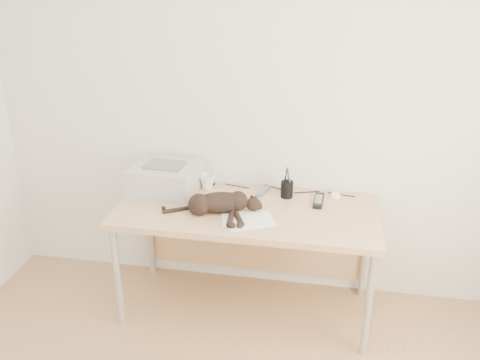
% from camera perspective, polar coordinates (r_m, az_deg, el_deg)
% --- Properties ---
extents(wall_back, '(3.50, 0.00, 3.50)m').
position_cam_1_polar(wall_back, '(3.38, 1.84, 8.13)').
color(wall_back, silver).
rests_on(wall_back, floor).
extents(desk, '(1.60, 0.70, 0.74)m').
position_cam_1_polar(desk, '(3.39, 0.99, -4.46)').
color(desk, tan).
rests_on(desk, floor).
extents(printer, '(0.43, 0.38, 0.19)m').
position_cam_1_polar(printer, '(3.48, -7.92, 0.16)').
color(printer, '#BBBBC0').
rests_on(printer, desk).
extents(papers, '(0.36, 0.30, 0.01)m').
position_cam_1_polar(papers, '(3.13, 0.84, -4.26)').
color(papers, white).
rests_on(papers, desk).
extents(cat, '(0.60, 0.30, 0.14)m').
position_cam_1_polar(cat, '(3.19, -2.46, -2.56)').
color(cat, black).
rests_on(cat, desk).
extents(mug, '(0.15, 0.15, 0.10)m').
position_cam_1_polar(mug, '(3.51, -3.52, -0.20)').
color(mug, white).
rests_on(mug, desk).
extents(pen_cup, '(0.08, 0.08, 0.20)m').
position_cam_1_polar(pen_cup, '(3.40, 5.03, -0.97)').
color(pen_cup, black).
rests_on(pen_cup, desk).
extents(remote_grey, '(0.08, 0.17, 0.02)m').
position_cam_1_polar(remote_grey, '(3.47, 2.45, -1.21)').
color(remote_grey, slate).
rests_on(remote_grey, desk).
extents(remote_black, '(0.06, 0.20, 0.02)m').
position_cam_1_polar(remote_black, '(3.37, 8.39, -2.19)').
color(remote_black, black).
rests_on(remote_black, desk).
extents(mouse, '(0.07, 0.12, 0.04)m').
position_cam_1_polar(mouse, '(3.46, 10.16, -1.43)').
color(mouse, white).
rests_on(mouse, desk).
extents(cable_tangle, '(1.36, 0.07, 0.01)m').
position_cam_1_polar(cable_tangle, '(3.53, 1.60, -0.78)').
color(cable_tangle, black).
rests_on(cable_tangle, desk).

